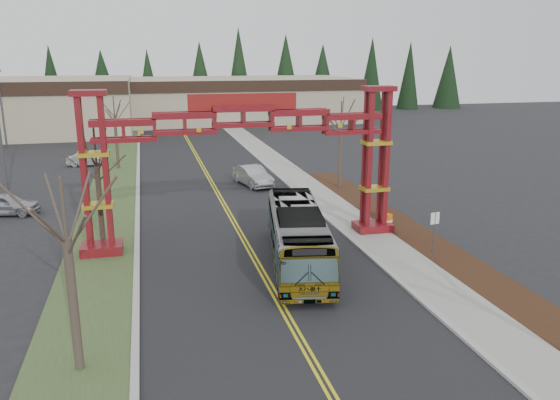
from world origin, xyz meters
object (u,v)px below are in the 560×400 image
object	(u,v)px
street_sign	(435,224)
barrel_south	(388,223)
parked_car_near_a	(5,204)
bare_tree_median_far	(115,117)
retail_building_east	(237,99)
parked_car_far_a	(88,159)
barrel_north	(366,208)
bare_tree_median_mid	(96,164)
light_pole_far	(1,103)
gateway_arch	(243,141)
bare_tree_median_near	(67,239)
barrel_mid	(381,212)
transit_bus	(298,236)
bare_tree_right_far	(341,126)
silver_sedan	(253,176)

from	to	relation	value
street_sign	barrel_south	xyz separation A→B (m)	(-0.68, 4.37, -1.17)
parked_car_near_a	bare_tree_median_far	world-z (taller)	bare_tree_median_far
retail_building_east	bare_tree_median_far	world-z (taller)	retail_building_east
parked_car_far_a	barrel_north	bearing A→B (deg)	-133.66
bare_tree_median_mid	barrel_south	size ratio (longest dim) A/B	6.28
light_pole_far	gateway_arch	bearing A→B (deg)	-62.30
bare_tree_median_near	barrel_north	xyz separation A→B (m)	(17.19, 15.65, -4.34)
retail_building_east	parked_car_far_a	distance (m)	41.34
bare_tree_median_near	barrel_mid	xyz separation A→B (m)	(17.56, 14.06, -4.25)
parked_car_far_a	barrel_south	xyz separation A→B (m)	(19.98, -26.50, -0.09)
gateway_arch	bare_tree_median_near	size ratio (longest dim) A/B	2.63
retail_building_east	street_sign	world-z (taller)	retail_building_east
bare_tree_median_near	barrel_south	size ratio (longest dim) A/B	6.36
bare_tree_median_mid	light_pole_far	world-z (taller)	light_pole_far
bare_tree_median_mid	barrel_south	xyz separation A→B (m)	(16.98, -1.21, -4.29)
bare_tree_median_near	barrel_mid	distance (m)	22.89
gateway_arch	barrel_mid	xyz separation A→B (m)	(9.56, 2.24, -5.43)
parked_car_near_a	light_pole_far	world-z (taller)	light_pole_far
gateway_arch	street_sign	distance (m)	11.44
retail_building_east	bare_tree_median_far	distance (m)	41.86
retail_building_east	parked_car_far_a	bearing A→B (deg)	-120.61
gateway_arch	retail_building_east	world-z (taller)	gateway_arch
transit_bus	parked_car_far_a	xyz separation A→B (m)	(-13.05, 30.46, -0.90)
parked_car_far_a	bare_tree_right_far	bearing A→B (deg)	-120.90
bare_tree_median_mid	street_sign	distance (m)	18.78
silver_sedan	bare_tree_right_far	size ratio (longest dim) A/B	0.70
street_sign	retail_building_east	bearing A→B (deg)	89.71
parked_car_far_a	barrel_north	world-z (taller)	parked_car_far_a
silver_sedan	barrel_north	bearing A→B (deg)	-74.04
transit_bus	bare_tree_right_far	size ratio (longest dim) A/B	1.54
parked_car_far_a	silver_sedan	bearing A→B (deg)	-126.17
bare_tree_median_mid	transit_bus	bearing A→B (deg)	-27.22
parked_car_near_a	bare_tree_median_mid	distance (m)	11.69
gateway_arch	street_sign	xyz separation A→B (m)	(9.67, -4.40, -4.26)
gateway_arch	bare_tree_median_mid	xyz separation A→B (m)	(-8.00, 1.17, -1.15)
gateway_arch	bare_tree_median_far	size ratio (longest dim) A/B	2.62
transit_bus	bare_tree_median_mid	distance (m)	11.78
bare_tree_median_far	barrel_mid	world-z (taller)	bare_tree_median_far
bare_tree_median_far	barrel_mid	xyz separation A→B (m)	(17.56, -21.95, -4.40)
barrel_south	bare_tree_median_far	bearing A→B (deg)	125.03
bare_tree_right_far	barrel_north	distance (m)	8.99
silver_sedan	barrel_south	world-z (taller)	silver_sedan
silver_sedan	bare_tree_median_far	world-z (taller)	bare_tree_median_far
bare_tree_right_far	street_sign	size ratio (longest dim) A/B	2.98
silver_sedan	light_pole_far	size ratio (longest dim) A/B	0.55
bare_tree_median_mid	street_sign	size ratio (longest dim) A/B	2.86
transit_bus	silver_sedan	distance (m)	18.22
retail_building_east	gateway_arch	bearing A→B (deg)	-99.17
silver_sedan	barrel_north	size ratio (longest dim) A/B	5.36
gateway_arch	light_pole_far	size ratio (longest dim) A/B	2.02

